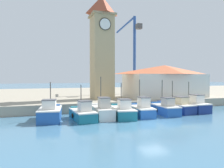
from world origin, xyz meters
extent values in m
plane|color=teal|center=(0.00, 0.00, 0.00)|extent=(300.00, 300.00, 0.00)
cube|color=#9E937F|center=(0.00, 28.39, 0.59)|extent=(120.00, 40.00, 1.19)
cube|color=#2356A8|center=(-9.14, 4.94, 0.59)|extent=(2.73, 4.73, 1.18)
cube|color=#2356A8|center=(-8.85, 6.90, 1.30)|extent=(1.85, 0.85, 0.24)
cube|color=silver|center=(-9.14, 4.94, 1.23)|extent=(2.79, 4.80, 0.12)
cube|color=silver|center=(-9.26, 4.16, 1.72)|extent=(1.44, 1.51, 0.88)
cube|color=#4C4C51|center=(-9.26, 4.16, 2.20)|extent=(1.53, 1.60, 0.08)
cylinder|color=#4C4742|center=(-9.06, 5.49, 2.61)|extent=(0.10, 0.10, 2.65)
torus|color=black|center=(-10.23, 5.32, 0.59)|extent=(0.20, 0.53, 0.52)
cube|color=#196B7F|center=(-5.95, 4.15, 0.47)|extent=(2.16, 4.74, 0.94)
cube|color=#196B7F|center=(-6.09, 6.21, 1.06)|extent=(1.61, 0.70, 0.24)
cube|color=silver|center=(-5.95, 4.15, 0.99)|extent=(2.22, 4.81, 0.12)
cube|color=beige|center=(-5.90, 3.34, 1.53)|extent=(1.20, 1.46, 0.96)
cube|color=#4C4C51|center=(-5.90, 3.34, 2.05)|extent=(1.29, 1.54, 0.08)
cylinder|color=#4C4742|center=(-5.99, 4.72, 2.34)|extent=(0.10, 0.10, 2.58)
torus|color=black|center=(-6.97, 4.31, 0.47)|extent=(0.15, 0.53, 0.52)
cube|color=silver|center=(-3.66, 4.77, 0.54)|extent=(2.03, 5.13, 1.08)
cube|color=silver|center=(-3.51, 7.03, 1.20)|extent=(1.49, 0.69, 0.24)
cube|color=silver|center=(-3.66, 4.77, 1.13)|extent=(2.09, 5.20, 0.12)
cube|color=#B2ADA3|center=(-3.71, 3.89, 1.72)|extent=(1.12, 1.57, 1.06)
cube|color=#4C4C51|center=(-3.71, 3.89, 2.29)|extent=(1.21, 1.66, 0.08)
cylinder|color=#4C4742|center=(-3.62, 5.39, 2.84)|extent=(0.10, 0.10, 3.30)
torus|color=black|center=(-4.58, 5.08, 0.54)|extent=(0.15, 0.53, 0.52)
cube|color=#196B7F|center=(-1.49, 4.18, 0.50)|extent=(2.70, 5.22, 0.99)
cube|color=#196B7F|center=(-1.14, 6.40, 1.11)|extent=(1.73, 0.85, 0.24)
cube|color=silver|center=(-1.49, 4.18, 1.04)|extent=(2.76, 5.29, 0.12)
cube|color=silver|center=(-1.62, 3.32, 1.57)|extent=(1.39, 1.66, 0.95)
cube|color=#4C4C51|center=(-1.62, 3.32, 2.09)|extent=(1.48, 1.75, 0.08)
cylinder|color=#4C4742|center=(-1.39, 4.80, 2.45)|extent=(0.10, 0.10, 2.69)
torus|color=black|center=(-2.49, 4.59, 0.50)|extent=(0.20, 0.53, 0.52)
cube|color=#2356A8|center=(0.89, 4.35, 0.49)|extent=(2.28, 4.81, 0.98)
cube|color=#2356A8|center=(1.12, 6.41, 1.10)|extent=(1.55, 0.77, 0.24)
cube|color=silver|center=(0.89, 4.35, 1.03)|extent=(2.34, 4.88, 0.12)
cube|color=beige|center=(0.79, 3.54, 1.63)|extent=(1.21, 1.50, 1.08)
cube|color=#4C4C51|center=(0.79, 3.54, 2.21)|extent=(1.30, 1.59, 0.08)
cylinder|color=#4C4742|center=(0.95, 4.93, 2.63)|extent=(0.10, 0.10, 3.08)
torus|color=black|center=(-0.04, 4.69, 0.49)|extent=(0.18, 0.53, 0.52)
cube|color=#2356A8|center=(4.02, 4.44, 0.51)|extent=(2.05, 4.82, 1.01)
cube|color=#2356A8|center=(4.16, 6.55, 1.13)|extent=(1.52, 0.70, 0.24)
cube|color=silver|center=(4.02, 4.44, 1.06)|extent=(2.12, 4.88, 0.12)
cube|color=#B2ADA3|center=(3.97, 3.62, 1.57)|extent=(1.14, 1.48, 0.90)
cube|color=#4C4C51|center=(3.97, 3.62, 2.07)|extent=(1.22, 1.56, 0.08)
cylinder|color=#4C4742|center=(4.06, 5.03, 2.61)|extent=(0.10, 0.10, 2.98)
torus|color=black|center=(3.08, 4.74, 0.51)|extent=(0.15, 0.53, 0.52)
cube|color=navy|center=(6.22, 5.29, 0.52)|extent=(2.64, 5.36, 1.03)
cube|color=navy|center=(5.93, 7.60, 1.15)|extent=(1.78, 0.81, 0.24)
cube|color=silver|center=(6.22, 5.29, 1.08)|extent=(2.71, 5.43, 0.12)
cube|color=beige|center=(6.33, 4.40, 1.57)|extent=(1.39, 1.68, 0.85)
cube|color=#4C4C51|center=(6.33, 4.40, 2.03)|extent=(1.48, 1.77, 0.08)
cylinder|color=#4C4742|center=(6.14, 5.93, 2.56)|extent=(0.10, 0.10, 2.83)
torus|color=black|center=(5.10, 5.41, 0.52)|extent=(0.18, 0.53, 0.52)
cube|color=navy|center=(8.63, 5.25, 0.54)|extent=(2.08, 5.12, 1.09)
cube|color=navy|center=(8.67, 7.55, 1.21)|extent=(1.71, 0.63, 0.24)
cube|color=silver|center=(8.63, 5.25, 1.14)|extent=(2.14, 5.18, 0.12)
cube|color=silver|center=(8.62, 4.36, 1.70)|extent=(1.22, 1.55, 0.99)
cube|color=#4C4C51|center=(8.62, 4.36, 2.23)|extent=(1.30, 1.63, 0.08)
cylinder|color=#4C4742|center=(8.64, 5.89, 2.52)|extent=(0.10, 0.10, 2.63)
torus|color=black|center=(7.56, 5.52, 0.54)|extent=(0.13, 0.52, 0.52)
cube|color=tan|center=(-1.15, 13.34, 7.31)|extent=(3.03, 3.03, 12.25)
cube|color=#9C865F|center=(-1.15, 13.34, 13.59)|extent=(3.53, 3.53, 0.30)
pyramid|color=#A3472D|center=(-1.15, 13.34, 15.13)|extent=(3.53, 3.53, 2.79)
cylinder|color=white|center=(-1.15, 11.76, 12.01)|extent=(1.66, 0.12, 1.66)
torus|color=#332D23|center=(-1.15, 11.72, 12.01)|extent=(1.78, 0.12, 1.78)
cube|color=silver|center=(9.60, 13.20, 3.06)|extent=(12.44, 6.74, 3.75)
pyramid|color=#C1603D|center=(9.60, 13.20, 5.68)|extent=(12.84, 7.14, 1.49)
cube|color=navy|center=(7.91, 21.38, 1.79)|extent=(2.00, 2.00, 1.20)
cylinder|color=#284C93|center=(7.91, 21.38, 9.42)|extent=(0.56, 0.56, 14.05)
cylinder|color=#284C93|center=(7.17, 24.38, 15.34)|extent=(1.85, 6.20, 2.35)
cube|color=#4C4C4C|center=(8.23, 20.09, 14.21)|extent=(1.00, 1.00, 1.00)
camera|label=1|loc=(-10.36, -18.11, 4.43)|focal=35.00mm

